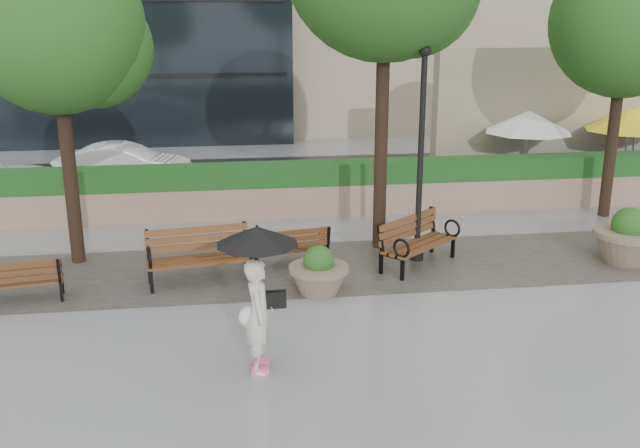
{
  "coord_description": "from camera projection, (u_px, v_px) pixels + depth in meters",
  "views": [
    {
      "loc": [
        -1.79,
        -10.51,
        5.04
      ],
      "look_at": [
        0.02,
        2.45,
        1.1
      ],
      "focal_mm": 40.0,
      "sensor_mm": 36.0,
      "label": 1
    }
  ],
  "objects": [
    {
      "name": "lamppost",
      "position": [
        420.0,
        169.0,
        14.43
      ],
      "size": [
        0.28,
        0.28,
        4.4
      ],
      "color": "black",
      "rests_on": "ground"
    },
    {
      "name": "patio_umb_yellow_a",
      "position": [
        629.0,
        120.0,
        20.51
      ],
      "size": [
        2.5,
        2.5,
        2.3
      ],
      "color": "black",
      "rests_on": "ground"
    },
    {
      "name": "hedge_wall",
      "position": [
        295.0,
        189.0,
        18.11
      ],
      "size": [
        24.0,
        0.8,
        1.35
      ],
      "color": "#9D7A65",
      "rests_on": "ground"
    },
    {
      "name": "bench_1",
      "position": [
        200.0,
        268.0,
        13.61
      ],
      "size": [
        2.06,
        1.06,
        1.05
      ],
      "rotation": [
        0.0,
        0.0,
        0.15
      ],
      "color": "brown",
      "rests_on": "ground"
    },
    {
      "name": "tree_0",
      "position": [
        64.0,
        31.0,
        13.62
      ],
      "size": [
        3.49,
        3.4,
        6.48
      ],
      "color": "black",
      "rests_on": "ground"
    },
    {
      "name": "cafe_wall",
      "position": [
        592.0,
        113.0,
        21.82
      ],
      "size": [
        10.0,
        0.6,
        4.0
      ],
      "primitive_type": "cube",
      "color": "tan",
      "rests_on": "ground"
    },
    {
      "name": "asphalt_street",
      "position": [
        282.0,
        179.0,
        22.09
      ],
      "size": [
        40.0,
        7.0,
        0.0
      ],
      "primitive_type": "cube",
      "color": "black",
      "rests_on": "ground"
    },
    {
      "name": "tree_2",
      "position": [
        630.0,
        27.0,
        16.98
      ],
      "size": [
        3.64,
        3.58,
        6.56
      ],
      "color": "black",
      "rests_on": "ground"
    },
    {
      "name": "cobble_strip",
      "position": [
        316.0,
        268.0,
        14.5
      ],
      "size": [
        28.0,
        3.2,
        0.01
      ],
      "primitive_type": "cube",
      "color": "#383330",
      "rests_on": "ground"
    },
    {
      "name": "planter_right",
      "position": [
        627.0,
        241.0,
        14.73
      ],
      "size": [
        1.4,
        1.4,
        1.17
      ],
      "color": "#7F6B56",
      "rests_on": "ground"
    },
    {
      "name": "ground",
      "position": [
        340.0,
        331.0,
        11.66
      ],
      "size": [
        100.0,
        100.0,
        0.0
      ],
      "primitive_type": "plane",
      "color": "gray",
      "rests_on": "ground"
    },
    {
      "name": "bench_2",
      "position": [
        289.0,
        255.0,
        14.47
      ],
      "size": [
        1.68,
        0.92,
        0.86
      ],
      "rotation": [
        0.0,
        0.0,
        3.32
      ],
      "color": "brown",
      "rests_on": "ground"
    },
    {
      "name": "bench_0",
      "position": [
        19.0,
        290.0,
        12.73
      ],
      "size": [
        1.6,
        0.84,
        0.82
      ],
      "rotation": [
        0.0,
        0.0,
        3.3
      ],
      "color": "brown",
      "rests_on": "ground"
    },
    {
      "name": "patio_umb_white",
      "position": [
        529.0,
        122.0,
        20.17
      ],
      "size": [
        2.5,
        2.5,
        2.3
      ],
      "color": "black",
      "rests_on": "ground"
    },
    {
      "name": "planter_left",
      "position": [
        319.0,
        275.0,
        13.1
      ],
      "size": [
        1.11,
        1.11,
        0.93
      ],
      "color": "#7F6B56",
      "rests_on": "ground"
    },
    {
      "name": "pedestrian",
      "position": [
        258.0,
        285.0,
        10.07
      ],
      "size": [
        1.18,
        1.18,
        2.16
      ],
      "rotation": [
        0.0,
        0.0,
        1.49
      ],
      "color": "beige",
      "rests_on": "ground"
    },
    {
      "name": "patio_umb_yellow_b",
      "position": [
        637.0,
        119.0,
        20.81
      ],
      "size": [
        2.5,
        2.5,
        2.3
      ],
      "color": "black",
      "rests_on": "ground"
    },
    {
      "name": "car_right",
      "position": [
        125.0,
        166.0,
        20.97
      ],
      "size": [
        4.03,
        1.85,
        1.28
      ],
      "primitive_type": "imported",
      "rotation": [
        0.0,
        0.0,
        1.44
      ],
      "color": "white",
      "rests_on": "ground"
    },
    {
      "name": "cafe_hedge",
      "position": [
        609.0,
        179.0,
        20.11
      ],
      "size": [
        8.0,
        0.5,
        0.9
      ],
      "primitive_type": "cube",
      "color": "#164418",
      "rests_on": "ground"
    },
    {
      "name": "bench_3",
      "position": [
        418.0,
        252.0,
        14.55
      ],
      "size": [
        1.92,
        1.76,
        1.01
      ],
      "rotation": [
        0.0,
        0.0,
        0.69
      ],
      "color": "brown",
      "rests_on": "ground"
    }
  ]
}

